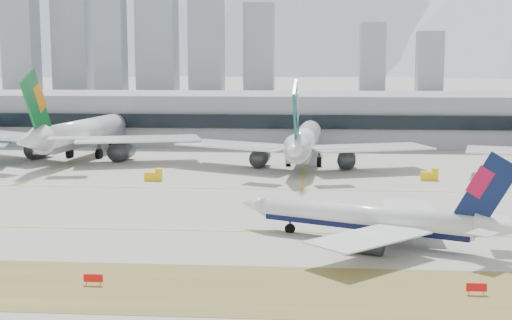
# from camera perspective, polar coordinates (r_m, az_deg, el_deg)

# --- Properties ---
(ground) EXTENTS (3000.00, 3000.00, 0.00)m
(ground) POSITION_cam_1_polar(r_m,az_deg,el_deg) (111.99, -4.52, -5.04)
(ground) COLOR #9F9C95
(ground) RESTS_ON ground
(taxiing_airliner) EXTENTS (39.22, 33.27, 13.95)m
(taxiing_airliner) POSITION_cam_1_polar(r_m,az_deg,el_deg) (100.18, 9.47, -4.71)
(taxiing_airliner) COLOR white
(taxiing_airliner) RESTS_ON ground
(widebody_eva) EXTENTS (66.51, 65.46, 23.84)m
(widebody_eva) POSITION_cam_1_polar(r_m,az_deg,el_deg) (188.69, -13.77, 2.02)
(widebody_eva) COLOR white
(widebody_eva) RESTS_ON ground
(widebody_cathay) EXTENTS (60.71, 59.49, 21.68)m
(widebody_cathay) POSITION_cam_1_polar(r_m,az_deg,el_deg) (169.57, 3.82, 1.38)
(widebody_cathay) COLOR white
(widebody_cathay) RESTS_ON ground
(terminal) EXTENTS (280.00, 43.10, 15.00)m
(terminal) POSITION_cam_1_polar(r_m,az_deg,el_deg) (223.96, 0.04, 3.45)
(terminal) COLOR gray
(terminal) RESTS_ON ground
(hold_sign_left) EXTENTS (2.20, 0.15, 1.35)m
(hold_sign_left) POSITION_cam_1_polar(r_m,az_deg,el_deg) (83.18, -12.90, -9.21)
(hold_sign_left) COLOR red
(hold_sign_left) RESTS_ON ground
(hold_sign_right) EXTENTS (2.20, 0.15, 1.35)m
(hold_sign_right) POSITION_cam_1_polar(r_m,az_deg,el_deg) (81.56, 17.23, -9.72)
(hold_sign_right) COLOR red
(hold_sign_right) RESTS_ON ground
(gse_c) EXTENTS (3.55, 2.00, 2.60)m
(gse_c) POSITION_cam_1_polar(r_m,az_deg,el_deg) (155.31, 13.74, -1.19)
(gse_c) COLOR yellow
(gse_c) RESTS_ON ground
(gse_b) EXTENTS (3.55, 2.00, 2.60)m
(gse_b) POSITION_cam_1_polar(r_m,az_deg,el_deg) (151.80, -8.16, -1.25)
(gse_b) COLOR yellow
(gse_b) RESTS_ON ground
(city_skyline) EXTENTS (342.00, 49.80, 140.00)m
(city_skyline) POSITION_cam_1_polar(r_m,az_deg,el_deg) (575.24, -8.12, 10.35)
(city_skyline) COLOR gray
(city_skyline) RESTS_ON ground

